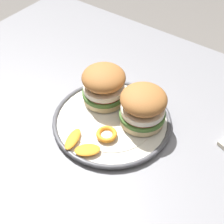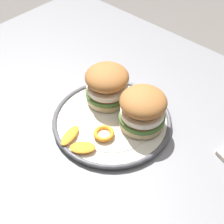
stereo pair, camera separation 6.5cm
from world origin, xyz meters
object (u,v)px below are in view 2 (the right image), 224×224
(dining_table, at_px, (118,170))
(sandwich_half_right, at_px, (142,108))
(sandwich_half_left, at_px, (107,84))
(dinner_plate, at_px, (112,120))

(dining_table, relative_size, sandwich_half_right, 10.89)
(sandwich_half_left, xyz_separation_m, sandwich_half_right, (-0.12, 0.01, 0.00))
(dining_table, xyz_separation_m, sandwich_half_left, (0.12, -0.09, 0.16))
(sandwich_half_left, height_order, sandwich_half_right, same)
(sandwich_half_left, bearing_deg, dining_table, 142.86)
(sandwich_half_left, relative_size, sandwich_half_right, 0.94)
(dining_table, distance_m, sandwich_half_right, 0.18)
(dinner_plate, distance_m, sandwich_half_left, 0.10)
(sandwich_half_right, bearing_deg, dining_table, 90.50)
(sandwich_half_left, distance_m, sandwich_half_right, 0.12)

